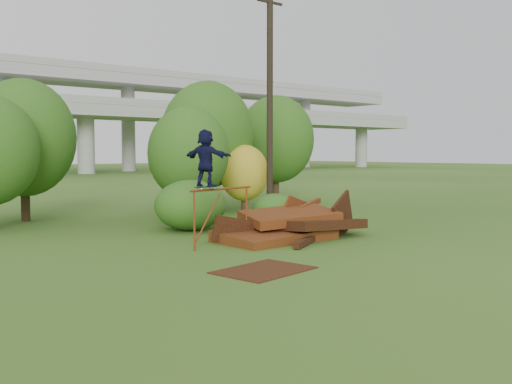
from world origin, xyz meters
TOP-DOWN VIEW (x-y plane):
  - ground at (0.00, 0.00)m, footprint 240.00×240.00m
  - scrap_pile at (0.93, 2.31)m, footprint 5.48×3.36m
  - grind_rail at (-1.68, 2.53)m, footprint 2.56×0.62m
  - skateboard at (-2.34, 2.38)m, footprint 0.78×0.36m
  - skater at (-2.34, 2.38)m, footprint 1.01×1.59m
  - flat_plate at (-3.01, -1.02)m, footprint 2.45×1.93m
  - tree_1 at (-4.26, 12.58)m, footprint 4.13×4.13m
  - tree_2 at (0.93, 8.47)m, footprint 3.29×3.29m
  - tree_3 at (4.10, 11.73)m, footprint 4.47×4.47m
  - tree_4 at (4.74, 9.69)m, footprint 2.27×2.27m
  - tree_5 at (9.46, 12.86)m, footprint 4.23×4.23m
  - shrub_left at (-0.57, 5.99)m, footprint 2.62×2.42m
  - shrub_right at (2.63, 5.12)m, footprint 1.73×1.58m
  - utility_pole at (5.09, 8.27)m, footprint 1.40×0.28m

SIDE VIEW (x-z plane):
  - ground at x=0.00m, z-range 0.00..0.00m
  - flat_plate at x=-3.01m, z-range 0.00..0.03m
  - scrap_pile at x=0.93m, z-range -0.47..1.26m
  - shrub_right at x=2.63m, z-range 0.00..1.22m
  - shrub_left at x=-0.57m, z-range 0.00..1.81m
  - grind_rail at x=-1.68m, z-range 0.38..2.11m
  - skateboard at x=-2.34m, z-range 1.76..1.83m
  - tree_4 at x=4.74m, z-range 0.25..3.40m
  - skater at x=-2.34m, z-range 1.81..3.45m
  - tree_2 at x=0.93m, z-range 0.42..5.06m
  - tree_1 at x=-4.26m, z-range 0.49..6.24m
  - tree_5 at x=9.46m, z-range 0.53..6.48m
  - tree_3 at x=4.10m, z-range 0.52..6.73m
  - utility_pole at x=5.09m, z-range 0.07..10.27m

